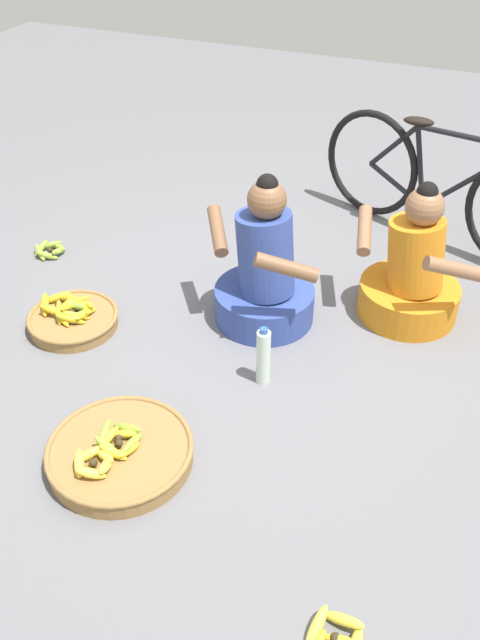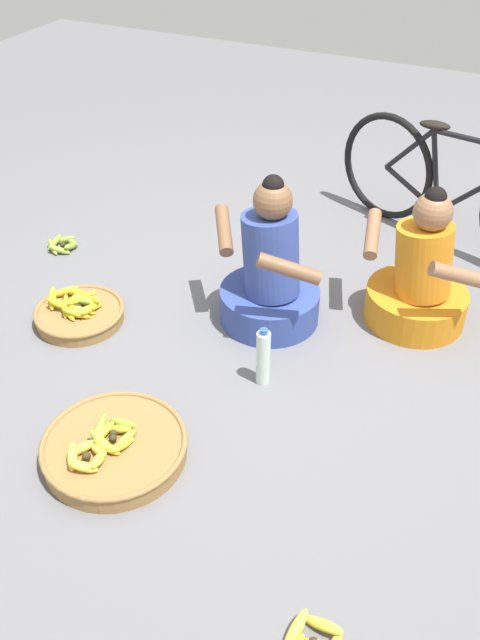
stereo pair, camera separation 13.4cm
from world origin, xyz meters
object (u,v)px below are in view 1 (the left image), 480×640
Objects in this scene: bicycle_leaning at (441,186)px; banana_basket_front_left at (120,452)px; banana_basket_back_center at (72,318)px; vendor_woman_behind at (412,275)px; water_bottle at (263,357)px; vendor_woman_front at (264,276)px; loose_bananas_back_right at (50,250)px.

bicycle_leaning is 2.62× the size of banana_basket_front_left.
vendor_woman_behind is at bearing 25.84° from banana_basket_back_center.
banana_basket_back_center is 1.07m from water_bottle.
bicycle_leaning is at bearing 59.79° from vendor_woman_front.
banana_basket_front_left reaches higher than banana_basket_back_center.
banana_basket_back_center is (-0.89, -0.44, -0.21)m from vendor_woman_front.
loose_bananas_back_right is (-2.10, -1.06, -0.33)m from bicycle_leaning.
banana_basket_back_center is at bearing -134.26° from bicycle_leaning.
loose_bananas_back_right is at bearing 133.76° from banana_basket_back_center.
vendor_woman_front is 1.19m from banana_basket_front_left.
vendor_woman_behind is 3.66× the size of loose_bananas_back_right.
banana_basket_front_left is 1.97× the size of water_bottle.
vendor_woman_behind is at bearing 25.12° from vendor_woman_front.
vendor_woman_front is 1.02m from banana_basket_back_center.
vendor_woman_behind is 1.25× the size of banana_basket_front_left.
banana_basket_front_left is at bearing -45.90° from loose_bananas_back_right.
loose_bananas_back_right is at bearing 134.10° from banana_basket_front_left.
loose_bananas_back_right is at bearing -174.27° from vendor_woman_behind.
vendor_woman_front reaches higher than water_bottle.
banana_basket_back_center is at bearing 178.77° from water_bottle.
vendor_woman_front reaches higher than banana_basket_back_center.
banana_basket_front_left is at bearing -99.77° from vendor_woman_front.
banana_basket_back_center is 2.26× the size of loose_bananas_back_right.
banana_basket_front_left is (-0.89, -1.47, -0.19)m from vendor_woman_behind.
banana_basket_back_center is at bearing 134.36° from banana_basket_front_left.
vendor_woman_front is 1.36m from bicycle_leaning.
water_bottle is (-0.51, -1.64, -0.21)m from bicycle_leaning.
water_bottle is (0.37, 0.69, 0.10)m from banana_basket_front_left.
banana_basket_back_center is 0.77m from loose_bananas_back_right.
loose_bananas_back_right is (-1.22, 1.26, -0.02)m from banana_basket_front_left.
vendor_woman_behind reaches higher than banana_basket_front_left.
banana_basket_back_center is 0.77× the size of banana_basket_front_left.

